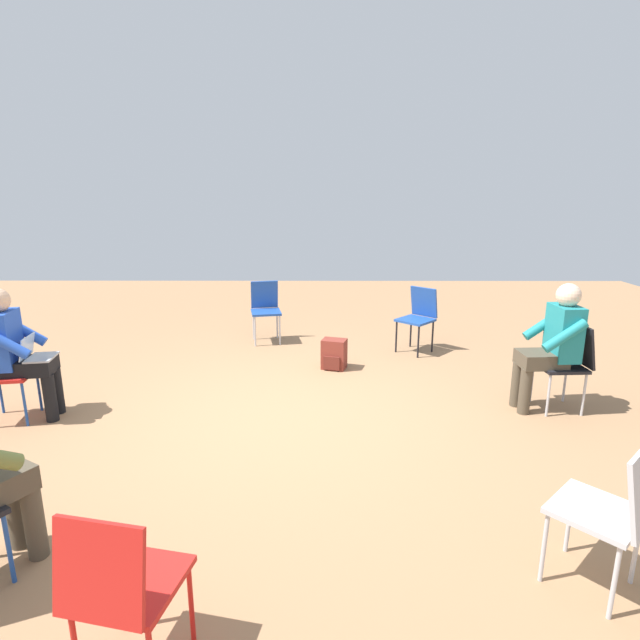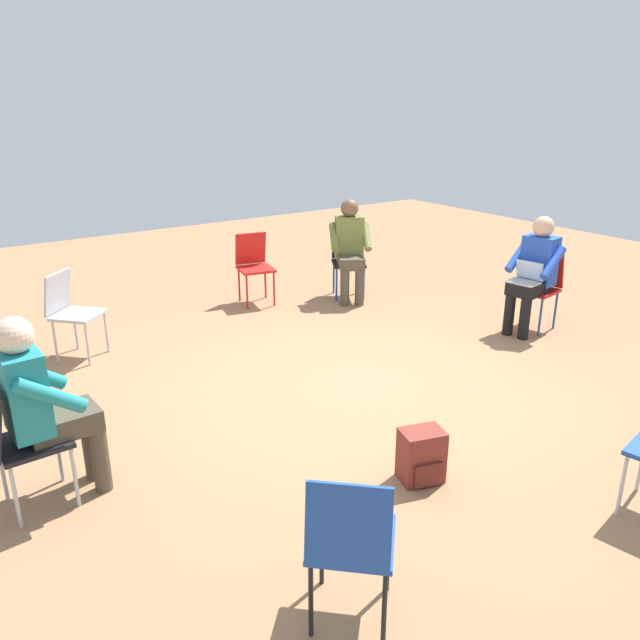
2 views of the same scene
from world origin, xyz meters
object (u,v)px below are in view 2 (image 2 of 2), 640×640
(chair_east, at_px, (254,263))
(person_in_teal, at_px, (42,400))
(chair_north, at_px, (18,437))
(person_with_laptop, at_px, (534,269))
(chair_south, at_px, (540,284))
(backpack_near_laptop_user, at_px, (421,458))
(chair_northwest, at_px, (351,539))
(person_in_olive, at_px, (350,245))
(chair_southeast, at_px, (348,257))
(chair_northeast, at_px, (70,308))

(chair_east, height_order, person_in_teal, person_in_teal)
(chair_north, distance_m, person_with_laptop, 5.12)
(chair_south, distance_m, chair_east, 3.32)
(backpack_near_laptop_user, bearing_deg, chair_south, -65.06)
(chair_northwest, distance_m, person_in_olive, 5.16)
(chair_northwest, xyz_separation_m, backpack_near_laptop_user, (0.70, -1.12, -0.34))
(chair_south, relative_size, person_with_laptop, 0.69)
(person_with_laptop, xyz_separation_m, person_in_olive, (2.00, 0.92, 0.00))
(chair_north, height_order, person_in_olive, person_in_olive)
(person_in_olive, bearing_deg, chair_south, 148.74)
(chair_north, relative_size, chair_south, 1.00)
(chair_southeast, height_order, chair_northwest, same)
(chair_north, xyz_separation_m, backpack_near_laptop_user, (-1.15, -2.20, -0.34))
(chair_north, height_order, chair_northwest, same)
(chair_northeast, height_order, person_in_teal, person_in_teal)
(person_in_olive, bearing_deg, person_with_laptop, 144.56)
(chair_south, bearing_deg, person_with_laptop, 90.00)
(chair_northeast, relative_size, person_in_olive, 0.69)
(chair_north, xyz_separation_m, person_with_laptop, (0.25, -5.11, 0.20))
(person_with_laptop, bearing_deg, chair_east, 27.39)
(chair_southeast, distance_m, person_in_teal, 4.76)
(chair_north, xyz_separation_m, chair_southeast, (2.40, -4.28, 0.00))
(chair_northeast, height_order, person_with_laptop, person_with_laptop)
(chair_northwest, bearing_deg, person_in_olive, 96.15)
(person_in_olive, bearing_deg, chair_northwest, 82.81)
(chair_east, bearing_deg, chair_north, 53.62)
(chair_south, bearing_deg, chair_north, 83.43)
(chair_south, bearing_deg, person_in_teal, 83.44)
(chair_northeast, bearing_deg, chair_south, 111.82)
(chair_south, relative_size, person_in_teal, 0.69)
(chair_north, height_order, chair_southeast, same)
(chair_north, xyz_separation_m, person_in_teal, (0.01, -0.17, 0.20))
(chair_east, bearing_deg, person_in_olive, 162.37)
(chair_northeast, xyz_separation_m, person_in_teal, (-2.30, 0.71, 0.20))
(person_in_teal, bearing_deg, chair_north, -90.00)
(chair_south, relative_size, chair_east, 1.00)
(person_in_teal, distance_m, backpack_near_laptop_user, 2.41)
(chair_south, height_order, person_in_teal, person_in_teal)
(person_with_laptop, relative_size, person_in_olive, 1.00)
(chair_northwest, height_order, person_in_teal, person_in_teal)
(chair_northeast, distance_m, person_in_olive, 3.33)
(chair_northeast, distance_m, chair_northwest, 4.16)
(backpack_near_laptop_user, bearing_deg, chair_east, -13.56)
(chair_northwest, distance_m, chair_east, 5.13)
(chair_southeast, bearing_deg, person_in_olive, 90.00)
(chair_north, relative_size, person_in_teal, 0.69)
(chair_north, relative_size, backpack_near_laptop_user, 2.36)
(chair_east, bearing_deg, chair_south, 141.37)
(chair_northwest, relative_size, chair_east, 1.00)
(chair_east, bearing_deg, chair_northwest, 77.80)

